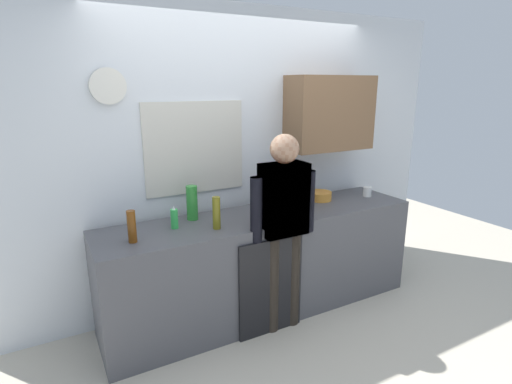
% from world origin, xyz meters
% --- Properties ---
extents(ground_plane, '(8.00, 8.00, 0.00)m').
position_xyz_m(ground_plane, '(0.00, 0.00, 0.00)').
color(ground_plane, beige).
extents(kitchen_counter, '(2.77, 0.64, 0.89)m').
position_xyz_m(kitchen_counter, '(0.00, 0.30, 0.44)').
color(kitchen_counter, '#4C4C51').
rests_on(kitchen_counter, ground_plane).
extents(dishwasher_panel, '(0.56, 0.02, 0.80)m').
position_xyz_m(dishwasher_panel, '(-0.12, -0.03, 0.40)').
color(dishwasher_panel, black).
rests_on(dishwasher_panel, ground_plane).
extents(back_wall_assembly, '(4.37, 0.42, 2.60)m').
position_xyz_m(back_wall_assembly, '(0.10, 0.70, 1.36)').
color(back_wall_assembly, silver).
rests_on(back_wall_assembly, ground_plane).
extents(coffee_maker, '(0.20, 0.20, 0.33)m').
position_xyz_m(coffee_maker, '(0.37, 0.47, 1.04)').
color(coffee_maker, black).
rests_on(coffee_maker, kitchen_counter).
extents(bottle_clear_soda, '(0.09, 0.09, 0.28)m').
position_xyz_m(bottle_clear_soda, '(-0.57, 0.48, 1.03)').
color(bottle_clear_soda, '#2D8C33').
rests_on(bottle_clear_soda, kitchen_counter).
extents(bottle_olive_oil, '(0.06, 0.06, 0.25)m').
position_xyz_m(bottle_olive_oil, '(-0.48, 0.18, 1.01)').
color(bottle_olive_oil, olive).
rests_on(bottle_olive_oil, kitchen_counter).
extents(bottle_amber_beer, '(0.06, 0.06, 0.23)m').
position_xyz_m(bottle_amber_beer, '(-1.10, 0.21, 1.00)').
color(bottle_amber_beer, brown).
rests_on(bottle_amber_beer, kitchen_counter).
extents(cup_white_mug, '(0.08, 0.08, 0.09)m').
position_xyz_m(cup_white_mug, '(1.17, 0.31, 0.94)').
color(cup_white_mug, white).
rests_on(cup_white_mug, kitchen_counter).
extents(cup_blue_mug, '(0.08, 0.08, 0.10)m').
position_xyz_m(cup_blue_mug, '(0.27, 0.19, 0.94)').
color(cup_blue_mug, '#3351B2').
rests_on(cup_blue_mug, kitchen_counter).
extents(mixing_bowl, '(0.22, 0.22, 0.08)m').
position_xyz_m(mixing_bowl, '(0.69, 0.43, 0.93)').
color(mixing_bowl, orange).
rests_on(mixing_bowl, kitchen_counter).
extents(dish_soap, '(0.06, 0.06, 0.18)m').
position_xyz_m(dish_soap, '(-0.76, 0.34, 0.97)').
color(dish_soap, green).
rests_on(dish_soap, kitchen_counter).
extents(person_at_sink, '(0.57, 0.22, 1.60)m').
position_xyz_m(person_at_sink, '(0.00, 0.00, 0.95)').
color(person_at_sink, black).
rests_on(person_at_sink, ground_plane).
extents(person_guest, '(0.57, 0.22, 1.60)m').
position_xyz_m(person_guest, '(0.00, 0.00, 0.95)').
color(person_guest, brown).
rests_on(person_guest, ground_plane).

